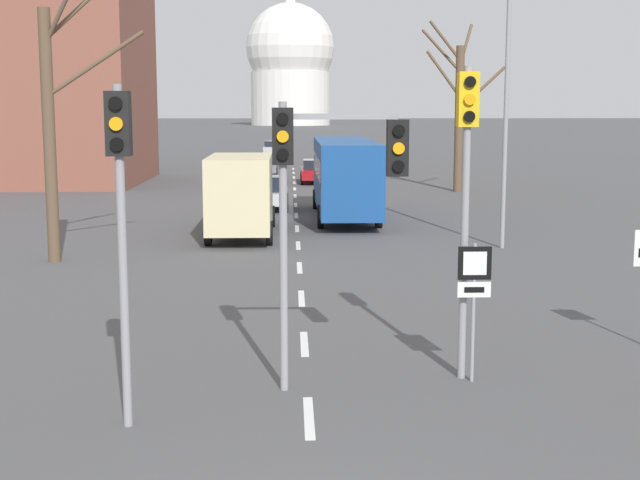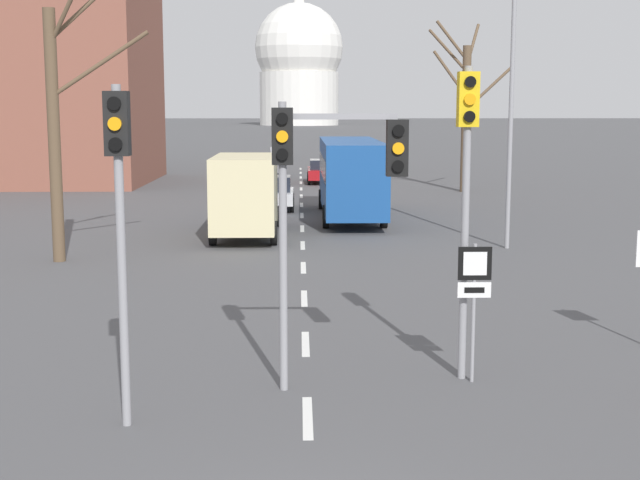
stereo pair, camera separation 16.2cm
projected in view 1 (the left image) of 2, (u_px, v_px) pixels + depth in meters
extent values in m
cube|color=silver|center=(309.00, 417.00, 14.28)|extent=(0.16, 2.00, 0.01)
cube|color=silver|center=(304.00, 344.00, 18.73)|extent=(0.16, 2.00, 0.01)
cube|color=silver|center=(301.00, 298.00, 23.18)|extent=(0.16, 2.00, 0.01)
cube|color=silver|center=(300.00, 268.00, 27.63)|extent=(0.16, 2.00, 0.01)
cube|color=silver|center=(298.00, 245.00, 32.08)|extent=(0.16, 2.00, 0.01)
cube|color=silver|center=(297.00, 229.00, 36.53)|extent=(0.16, 2.00, 0.01)
cube|color=silver|center=(296.00, 215.00, 40.97)|extent=(0.16, 2.00, 0.01)
cube|color=silver|center=(296.00, 205.00, 45.42)|extent=(0.16, 2.00, 0.01)
cube|color=silver|center=(295.00, 196.00, 49.87)|extent=(0.16, 2.00, 0.01)
cube|color=silver|center=(295.00, 189.00, 54.32)|extent=(0.16, 2.00, 0.01)
cube|color=silver|center=(294.00, 183.00, 58.77)|extent=(0.16, 2.00, 0.01)
cube|color=silver|center=(294.00, 177.00, 63.21)|extent=(0.16, 2.00, 0.01)
cube|color=silver|center=(294.00, 173.00, 67.66)|extent=(0.16, 2.00, 0.01)
cube|color=silver|center=(293.00, 169.00, 72.11)|extent=(0.16, 2.00, 0.01)
cylinder|color=gray|center=(465.00, 226.00, 15.98)|extent=(0.14, 0.14, 5.65)
cube|color=yellow|center=(468.00, 99.00, 15.65)|extent=(0.36, 0.28, 0.96)
cylinder|color=black|center=(470.00, 82.00, 15.44)|extent=(0.20, 0.06, 0.20)
cylinder|color=orange|center=(470.00, 99.00, 15.48)|extent=(0.20, 0.06, 0.20)
cylinder|color=black|center=(469.00, 117.00, 15.53)|extent=(0.20, 0.06, 0.20)
cylinder|color=gray|center=(123.00, 260.00, 13.53)|extent=(0.14, 0.14, 5.27)
cube|color=black|center=(118.00, 124.00, 13.23)|extent=(0.36, 0.28, 0.96)
cylinder|color=black|center=(115.00, 103.00, 13.02)|extent=(0.20, 0.06, 0.20)
cylinder|color=orange|center=(116.00, 124.00, 13.06)|extent=(0.20, 0.06, 0.20)
cylinder|color=black|center=(117.00, 144.00, 13.10)|extent=(0.20, 0.06, 0.20)
cylinder|color=gray|center=(284.00, 249.00, 15.33)|extent=(0.14, 0.14, 5.03)
cube|color=black|center=(283.00, 136.00, 15.04)|extent=(0.36, 0.28, 0.96)
cylinder|color=black|center=(283.00, 119.00, 14.83)|extent=(0.20, 0.06, 0.20)
cylinder|color=orange|center=(283.00, 137.00, 14.87)|extent=(0.20, 0.06, 0.20)
cylinder|color=black|center=(283.00, 154.00, 14.92)|extent=(0.20, 0.06, 0.20)
cube|color=gray|center=(340.00, 116.00, 15.03)|extent=(1.95, 0.10, 0.10)
cube|color=black|center=(397.00, 148.00, 15.14)|extent=(0.36, 0.28, 0.96)
cylinder|color=black|center=(399.00, 131.00, 14.92)|extent=(0.20, 0.06, 0.20)
cylinder|color=orange|center=(399.00, 148.00, 14.97)|extent=(0.20, 0.06, 0.20)
cylinder|color=black|center=(398.00, 166.00, 15.01)|extent=(0.20, 0.06, 0.20)
cylinder|color=gray|center=(473.00, 313.00, 16.00)|extent=(0.07, 0.07, 2.53)
cube|color=black|center=(475.00, 263.00, 15.84)|extent=(0.60, 0.03, 0.60)
cube|color=white|center=(475.00, 263.00, 15.82)|extent=(0.42, 0.01, 0.42)
cube|color=white|center=(474.00, 290.00, 15.91)|extent=(0.60, 0.03, 0.28)
cube|color=black|center=(474.00, 290.00, 15.89)|extent=(0.36, 0.01, 0.10)
cylinder|color=gray|center=(506.00, 114.00, 30.85)|extent=(0.16, 0.16, 9.39)
cube|color=slate|center=(265.00, 167.00, 64.59)|extent=(1.70, 4.16, 0.63)
cube|color=#1E232D|center=(265.00, 158.00, 64.29)|extent=(1.44, 2.00, 0.63)
cylinder|color=black|center=(255.00, 170.00, 65.88)|extent=(0.18, 0.67, 0.67)
cylinder|color=black|center=(276.00, 170.00, 65.94)|extent=(0.18, 0.67, 0.67)
cylinder|color=black|center=(253.00, 173.00, 63.33)|extent=(0.18, 0.67, 0.67)
cylinder|color=black|center=(276.00, 173.00, 63.39)|extent=(0.18, 0.67, 0.67)
cube|color=silver|center=(269.00, 196.00, 43.21)|extent=(1.76, 3.86, 0.58)
cube|color=#1E232D|center=(269.00, 184.00, 42.92)|extent=(1.49, 1.85, 0.72)
cylinder|color=black|center=(253.00, 200.00, 44.40)|extent=(0.18, 0.71, 0.71)
cylinder|color=black|center=(286.00, 200.00, 44.46)|extent=(0.18, 0.71, 0.71)
cylinder|color=black|center=(251.00, 205.00, 42.04)|extent=(0.18, 0.71, 0.71)
cylinder|color=black|center=(286.00, 205.00, 42.09)|extent=(0.18, 0.71, 0.71)
cube|color=maroon|center=(315.00, 173.00, 58.50)|extent=(1.86, 4.34, 0.62)
cube|color=#1E232D|center=(315.00, 164.00, 58.19)|extent=(1.58, 2.08, 0.61)
cylinder|color=black|center=(302.00, 177.00, 59.84)|extent=(0.18, 0.65, 0.65)
cylinder|color=black|center=(328.00, 176.00, 59.90)|extent=(0.18, 0.65, 0.65)
cylinder|color=black|center=(302.00, 180.00, 57.18)|extent=(0.18, 0.65, 0.65)
cylinder|color=black|center=(330.00, 180.00, 57.24)|extent=(0.18, 0.65, 0.65)
cube|color=black|center=(336.00, 162.00, 70.04)|extent=(1.84, 4.06, 0.65)
cube|color=#1E232D|center=(337.00, 155.00, 69.75)|extent=(1.56, 1.95, 0.54)
cylinder|color=black|center=(325.00, 165.00, 71.30)|extent=(0.18, 0.67, 0.67)
cylinder|color=black|center=(346.00, 165.00, 71.36)|extent=(0.18, 0.67, 0.67)
cylinder|color=black|center=(326.00, 167.00, 68.81)|extent=(0.18, 0.67, 0.67)
cylinder|color=black|center=(348.00, 167.00, 68.87)|extent=(0.18, 0.67, 0.67)
cube|color=#B7B7BC|center=(272.00, 150.00, 88.27)|extent=(1.61, 3.88, 0.75)
cube|color=#1E232D|center=(272.00, 144.00, 87.98)|extent=(1.37, 1.86, 0.55)
cylinder|color=black|center=(264.00, 153.00, 89.48)|extent=(0.18, 0.68, 0.68)
cylinder|color=black|center=(279.00, 153.00, 89.53)|extent=(0.18, 0.68, 0.68)
cylinder|color=black|center=(264.00, 155.00, 87.11)|extent=(0.18, 0.68, 0.68)
cylinder|color=black|center=(279.00, 155.00, 87.16)|extent=(0.18, 0.68, 0.68)
cube|color=#19478C|center=(345.00, 174.00, 39.66)|extent=(2.50, 10.80, 3.00)
cube|color=black|center=(345.00, 166.00, 39.60)|extent=(2.52, 10.26, 0.90)
cylinder|color=black|center=(316.00, 199.00, 43.57)|extent=(0.26, 0.96, 0.96)
cylinder|color=black|center=(364.00, 199.00, 43.65)|extent=(0.26, 0.96, 0.96)
cylinder|color=black|center=(321.00, 217.00, 36.63)|extent=(0.26, 0.96, 0.96)
cylinder|color=black|center=(379.00, 216.00, 36.71)|extent=(0.26, 0.96, 0.96)
cube|color=#333842|center=(245.00, 191.00, 36.86)|extent=(2.20, 2.00, 2.10)
cube|color=beige|center=(240.00, 192.00, 33.26)|extent=(2.30, 5.20, 2.70)
cylinder|color=black|center=(219.00, 216.00, 36.98)|extent=(0.24, 0.88, 0.88)
cylinder|color=black|center=(272.00, 216.00, 37.05)|extent=(0.24, 0.88, 0.88)
cylinder|color=black|center=(208.00, 233.00, 32.01)|extent=(0.24, 0.88, 0.88)
cylinder|color=black|center=(269.00, 233.00, 32.08)|extent=(0.24, 0.88, 0.88)
cylinder|color=brown|center=(49.00, 137.00, 28.11)|extent=(0.39, 0.39, 7.99)
cylinder|color=brown|center=(95.00, 64.00, 27.98)|extent=(3.08, 0.50, 2.13)
cylinder|color=brown|center=(81.00, 6.00, 27.93)|extent=(2.22, 1.00, 2.25)
cylinder|color=brown|center=(459.00, 119.00, 52.04)|extent=(0.50, 0.50, 8.47)
cylinder|color=brown|center=(439.00, 48.00, 52.90)|extent=(1.70, 3.33, 2.55)
cylinder|color=brown|center=(443.00, 73.00, 52.10)|extent=(1.92, 1.20, 2.74)
cylinder|color=brown|center=(467.00, 43.00, 52.20)|extent=(1.06, 1.78, 2.37)
cylinder|color=brown|center=(445.00, 41.00, 51.54)|extent=(1.88, 0.59, 2.38)
cylinder|color=brown|center=(482.00, 88.00, 52.09)|extent=(2.88, 0.79, 2.62)
cylinder|color=silver|center=(291.00, 99.00, 248.13)|extent=(21.93, 21.93, 14.62)
sphere|color=silver|center=(290.00, 48.00, 246.06)|extent=(24.37, 24.37, 24.37)
cylinder|color=silver|center=(290.00, 7.00, 244.44)|extent=(2.92, 2.92, 4.26)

